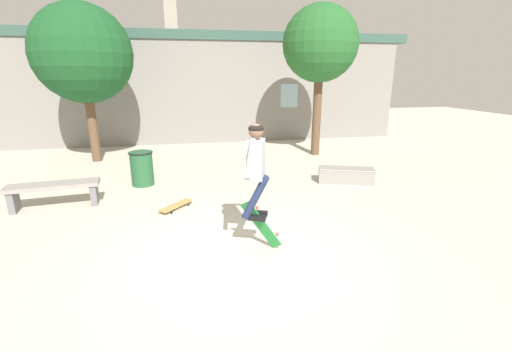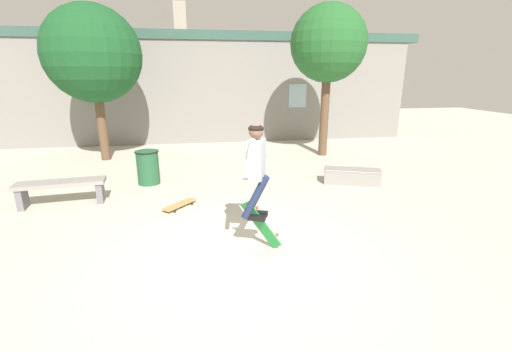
% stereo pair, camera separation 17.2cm
% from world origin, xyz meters
% --- Properties ---
extents(ground_plane, '(40.00, 40.00, 0.00)m').
position_xyz_m(ground_plane, '(0.00, 0.00, 0.00)').
color(ground_plane, beige).
extents(building_backdrop, '(16.35, 0.52, 5.02)m').
position_xyz_m(building_backdrop, '(-0.01, 8.92, 2.12)').
color(building_backdrop, gray).
rests_on(building_backdrop, ground_plane).
extents(tree_right, '(2.32, 2.32, 4.64)m').
position_xyz_m(tree_right, '(3.47, 6.04, 3.45)').
color(tree_right, brown).
rests_on(tree_right, ground_plane).
extents(tree_left, '(2.77, 2.77, 4.53)m').
position_xyz_m(tree_left, '(-3.48, 6.54, 3.12)').
color(tree_left, brown).
rests_on(tree_left, ground_plane).
extents(park_bench, '(1.73, 0.62, 0.51)m').
position_xyz_m(park_bench, '(-3.37, 2.59, 0.37)').
color(park_bench, gray).
rests_on(park_bench, ground_plane).
extents(skate_ledge, '(1.39, 0.85, 0.38)m').
position_xyz_m(skate_ledge, '(3.10, 2.95, 0.19)').
color(skate_ledge, gray).
rests_on(skate_ledge, ground_plane).
extents(trash_bin, '(0.57, 0.57, 0.82)m').
position_xyz_m(trash_bin, '(-1.81, 3.78, 0.43)').
color(trash_bin, '#235633').
rests_on(trash_bin, ground_plane).
extents(skater, '(0.55, 1.21, 1.41)m').
position_xyz_m(skater, '(0.25, 0.10, 1.37)').
color(skater, '#9EA8B2').
extents(skateboard_flipping, '(0.60, 0.30, 0.80)m').
position_xyz_m(skateboard_flipping, '(0.33, 0.10, 0.41)').
color(skateboard_flipping, '#237F38').
extents(skateboard_resting, '(0.68, 0.72, 0.08)m').
position_xyz_m(skateboard_resting, '(-1.00, 2.04, 0.07)').
color(skateboard_resting, '#AD894C').
rests_on(skateboard_resting, ground_plane).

